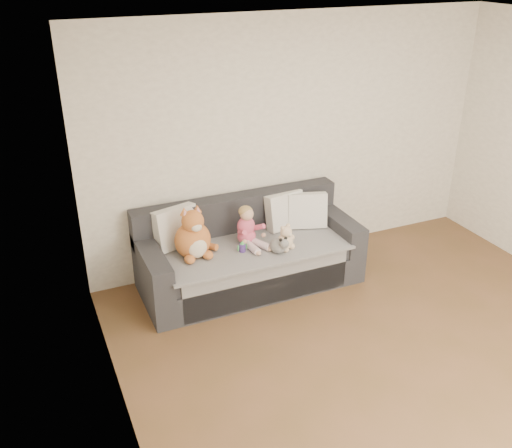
{
  "coord_description": "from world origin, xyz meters",
  "views": [
    {
      "loc": [
        -2.66,
        -2.61,
        3.13
      ],
      "look_at": [
        -0.7,
        1.87,
        0.75
      ],
      "focal_mm": 40.0,
      "sensor_mm": 36.0,
      "label": 1
    }
  ],
  "objects_px": {
    "sofa": "(249,255)",
    "sippy_cup": "(242,246)",
    "toddler": "(248,229)",
    "plush_cat": "(193,237)",
    "teddy_bear": "(286,239)"
  },
  "relations": [
    {
      "from": "teddy_bear",
      "to": "sippy_cup",
      "type": "bearing_deg",
      "value": 142.15
    },
    {
      "from": "toddler",
      "to": "sippy_cup",
      "type": "xyz_separation_m",
      "value": [
        -0.12,
        -0.13,
        -0.11
      ]
    },
    {
      "from": "sippy_cup",
      "to": "plush_cat",
      "type": "bearing_deg",
      "value": 165.42
    },
    {
      "from": "toddler",
      "to": "plush_cat",
      "type": "xyz_separation_m",
      "value": [
        -0.57,
        -0.02,
        0.03
      ]
    },
    {
      "from": "teddy_bear",
      "to": "toddler",
      "type": "bearing_deg",
      "value": 117.55
    },
    {
      "from": "sofa",
      "to": "toddler",
      "type": "distance_m",
      "value": 0.33
    },
    {
      "from": "sofa",
      "to": "plush_cat",
      "type": "relative_size",
      "value": 4.12
    },
    {
      "from": "sofa",
      "to": "sippy_cup",
      "type": "bearing_deg",
      "value": -127.97
    },
    {
      "from": "toddler",
      "to": "teddy_bear",
      "type": "bearing_deg",
      "value": -53.19
    },
    {
      "from": "sofa",
      "to": "plush_cat",
      "type": "xyz_separation_m",
      "value": [
        -0.59,
        -0.06,
        0.36
      ]
    },
    {
      "from": "teddy_bear",
      "to": "plush_cat",
      "type": "bearing_deg",
      "value": 142.44
    },
    {
      "from": "plush_cat",
      "to": "teddy_bear",
      "type": "xyz_separation_m",
      "value": [
        0.86,
        -0.23,
        -0.09
      ]
    },
    {
      "from": "toddler",
      "to": "plush_cat",
      "type": "relative_size",
      "value": 0.77
    },
    {
      "from": "toddler",
      "to": "sippy_cup",
      "type": "distance_m",
      "value": 0.21
    },
    {
      "from": "toddler",
      "to": "plush_cat",
      "type": "distance_m",
      "value": 0.57
    }
  ]
}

